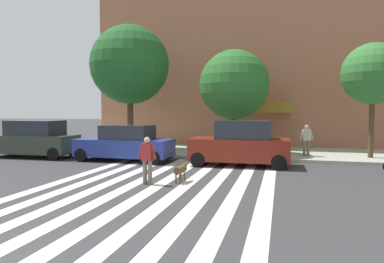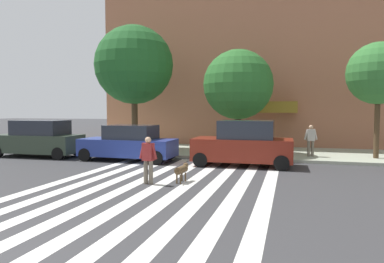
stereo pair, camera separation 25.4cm
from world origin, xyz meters
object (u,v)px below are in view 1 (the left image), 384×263
object	(u,v)px
street_tree_middle	(234,85)
pedestrian_dog_walker	(147,158)
parked_car_behind_first	(125,144)
dog_on_leash	(181,170)
parked_car_third_in_line	(240,144)
pedestrian_bystander	(306,138)
street_tree_nearest	(130,65)
parked_car_near_curb	(34,139)
street_tree_further	(373,74)

from	to	relation	value
street_tree_middle	pedestrian_dog_walker	distance (m)	9.07
parked_car_behind_first	dog_on_leash	size ratio (longest dim) A/B	4.77
parked_car_behind_first	parked_car_third_in_line	bearing A→B (deg)	0.01
street_tree_middle	pedestrian_bystander	bearing A→B (deg)	-6.18
street_tree_nearest	street_tree_middle	world-z (taller)	street_tree_nearest
parked_car_near_curb	pedestrian_bystander	world-z (taller)	parked_car_near_curb
parked_car_near_curb	street_tree_nearest	bearing A→B (deg)	39.37
parked_car_third_in_line	dog_on_leash	world-z (taller)	parked_car_third_in_line
parked_car_third_in_line	pedestrian_bystander	world-z (taller)	parked_car_third_in_line
parked_car_near_curb	parked_car_behind_first	xyz separation A→B (m)	(5.42, -0.00, -0.11)
parked_car_near_curb	parked_car_third_in_line	world-z (taller)	parked_car_third_in_line
parked_car_behind_first	dog_on_leash	world-z (taller)	parked_car_behind_first
parked_car_near_curb	parked_car_third_in_line	size ratio (longest dim) A/B	1.06
parked_car_near_curb	pedestrian_dog_walker	xyz separation A→B (m)	(8.57, -4.86, -0.05)
parked_car_behind_first	pedestrian_dog_walker	size ratio (longest dim) A/B	2.96
parked_car_near_curb	parked_car_third_in_line	xyz separation A→B (m)	(11.21, -0.00, 0.02)
parked_car_third_in_line	street_tree_middle	bearing A→B (deg)	102.59
pedestrian_bystander	dog_on_leash	bearing A→B (deg)	-122.85
parked_car_behind_first	parked_car_third_in_line	size ratio (longest dim) A/B	1.08
pedestrian_bystander	pedestrian_dog_walker	bearing A→B (deg)	-125.91
pedestrian_dog_walker	street_tree_further	bearing A→B (deg)	42.58
dog_on_leash	street_tree_further	bearing A→B (deg)	43.82
street_tree_nearest	parked_car_third_in_line	bearing A→B (deg)	-25.73
street_tree_nearest	pedestrian_dog_walker	xyz separation A→B (m)	(4.43, -8.27, -4.34)
parked_car_near_curb	street_tree_further	world-z (taller)	street_tree_further
parked_car_near_curb	street_tree_nearest	distance (m)	6.87
parked_car_third_in_line	pedestrian_dog_walker	size ratio (longest dim) A/B	2.76
parked_car_third_in_line	dog_on_leash	size ratio (longest dim) A/B	4.43
pedestrian_dog_walker	dog_on_leash	size ratio (longest dim) A/B	1.61
parked_car_third_in_line	pedestrian_dog_walker	world-z (taller)	parked_car_third_in_line
pedestrian_dog_walker	pedestrian_bystander	size ratio (longest dim) A/B	1.00
street_tree_further	pedestrian_dog_walker	size ratio (longest dim) A/B	3.52
parked_car_near_curb	street_tree_middle	distance (m)	11.40
pedestrian_dog_walker	dog_on_leash	bearing A→B (deg)	31.17
street_tree_further	dog_on_leash	bearing A→B (deg)	-136.18
street_tree_middle	dog_on_leash	distance (m)	8.53
parked_car_behind_first	street_tree_further	xyz separation A→B (m)	(12.02, 3.28, 3.50)
pedestrian_bystander	street_tree_further	bearing A→B (deg)	4.14
parked_car_third_in_line	street_tree_nearest	size ratio (longest dim) A/B	0.60
street_tree_nearest	parked_car_behind_first	bearing A→B (deg)	-69.50
street_tree_further	parked_car_behind_first	bearing A→B (deg)	-164.73
parked_car_third_in_line	street_tree_nearest	bearing A→B (deg)	154.27
parked_car_behind_first	pedestrian_bystander	distance (m)	9.40
pedestrian_bystander	street_tree_middle	bearing A→B (deg)	173.82
parked_car_third_in_line	street_tree_nearest	world-z (taller)	street_tree_nearest
street_tree_nearest	pedestrian_bystander	bearing A→B (deg)	-1.98
street_tree_further	pedestrian_dog_walker	bearing A→B (deg)	-137.42
parked_car_near_curb	dog_on_leash	size ratio (longest dim) A/B	4.68
parked_car_behind_first	dog_on_leash	xyz separation A→B (m)	(4.17, -4.25, -0.42)
parked_car_near_curb	street_tree_further	distance (m)	18.06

